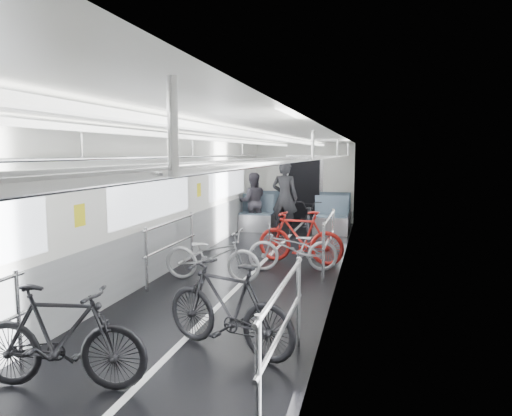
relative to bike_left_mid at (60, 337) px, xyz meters
The scene contains 9 objects.
car_shell 5.37m from the bike_left_mid, 83.11° to the left, with size 3.02×14.01×2.41m.
bike_left_mid is the anchor object (origin of this frame).
bike_left_far 3.65m from the bike_left_mid, 88.09° to the left, with size 0.57×1.64×0.86m, color #A0A0A4.
bike_right_near 1.65m from the bike_left_mid, 42.41° to the left, with size 0.46×1.65×0.99m, color black.
bike_right_mid 4.78m from the bike_left_mid, 73.99° to the left, with size 0.56×1.61×0.85m, color #A5A5AA.
bike_right_far 5.37m from the bike_left_mid, 75.38° to the left, with size 0.48×1.70×1.02m, color #A21814.
bike_aisle 8.39m from the bike_left_mid, 82.38° to the left, with size 0.62×1.76×0.93m, color black.
person_standing 8.34m from the bike_left_mid, 86.86° to the left, with size 0.70×0.46×1.91m, color black.
person_seated 8.63m from the bike_left_mid, 93.24° to the left, with size 0.77×0.60×1.58m, color #2A272E.
Camera 1 is at (2.02, -6.86, 2.12)m, focal length 32.00 mm.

